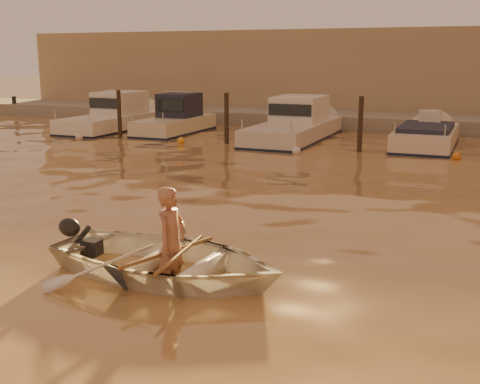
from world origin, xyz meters
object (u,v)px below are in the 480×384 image
at_px(person, 172,243).
at_px(moored_boat_1, 175,119).
at_px(moored_boat_3, 426,141).
at_px(waterfront_building, 414,75).
at_px(moored_boat_0, 113,116).
at_px(dinghy, 167,260).
at_px(moored_boat_2, 294,124).

xyz_separation_m(person, moored_boat_1, (-8.77, 16.13, 0.04)).
height_order(moored_boat_1, moored_boat_3, moored_boat_1).
distance_m(moored_boat_3, waterfront_building, 11.38).
bearing_deg(moored_boat_0, person, -53.21).
bearing_deg(moored_boat_3, dinghy, -98.08).
bearing_deg(moored_boat_2, waterfront_building, 72.90).
bearing_deg(moored_boat_3, person, -97.73).
relative_size(moored_boat_3, waterfront_building, 0.13).
xyz_separation_m(moored_boat_0, moored_boat_1, (3.30, 0.00, 0.00)).
height_order(moored_boat_0, moored_boat_2, same).
relative_size(moored_boat_1, moored_boat_3, 0.94).
bearing_deg(waterfront_building, moored_boat_1, -129.42).
bearing_deg(moored_boat_3, moored_boat_0, 180.00).
distance_m(dinghy, moored_boat_1, 18.31).
bearing_deg(moored_boat_2, moored_boat_3, 0.00).
distance_m(person, waterfront_building, 27.19).
relative_size(dinghy, moored_boat_1, 0.69).
height_order(dinghy, moored_boat_0, moored_boat_0).
relative_size(moored_boat_0, waterfront_building, 0.15).
distance_m(person, moored_boat_1, 18.36).
relative_size(person, waterfront_building, 0.04).
relative_size(moored_boat_1, waterfront_building, 0.12).
relative_size(dinghy, moored_boat_0, 0.55).
xyz_separation_m(dinghy, moored_boat_3, (2.29, 16.12, -0.06)).
bearing_deg(moored_boat_3, moored_boat_2, 180.00).
xyz_separation_m(person, waterfront_building, (0.28, 27.13, 1.82)).
height_order(person, moored_boat_2, moored_boat_2).
distance_m(moored_boat_2, moored_boat_3, 5.31).
relative_size(dinghy, person, 2.22).
bearing_deg(dinghy, waterfront_building, 2.54).
bearing_deg(moored_boat_3, moored_boat_1, 180.00).
bearing_deg(moored_boat_1, waterfront_building, 50.58).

